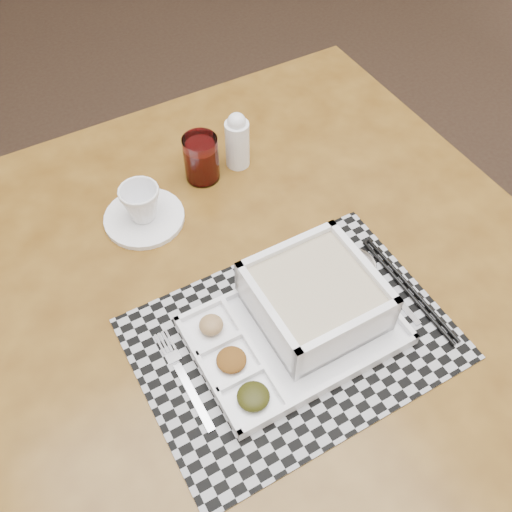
{
  "coord_description": "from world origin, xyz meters",
  "views": [
    {
      "loc": [
        -0.8,
        -0.94,
        1.6
      ],
      "look_at": [
        -0.52,
        -0.45,
        0.88
      ],
      "focal_mm": 40.0,
      "sensor_mm": 36.0,
      "label": 1
    }
  ],
  "objects_px": {
    "serving_tray": "(307,308)",
    "cup": "(141,203)",
    "creamer_bottle": "(237,141)",
    "dining_table": "(254,309)",
    "juice_glass": "(201,160)"
  },
  "relations": [
    {
      "from": "dining_table",
      "to": "juice_glass",
      "type": "height_order",
      "value": "juice_glass"
    },
    {
      "from": "dining_table",
      "to": "cup",
      "type": "bearing_deg",
      "value": 115.78
    },
    {
      "from": "serving_tray",
      "to": "cup",
      "type": "bearing_deg",
      "value": 113.69
    },
    {
      "from": "dining_table",
      "to": "serving_tray",
      "type": "height_order",
      "value": "serving_tray"
    },
    {
      "from": "juice_glass",
      "to": "creamer_bottle",
      "type": "height_order",
      "value": "creamer_bottle"
    },
    {
      "from": "cup",
      "to": "juice_glass",
      "type": "distance_m",
      "value": 0.15
    },
    {
      "from": "dining_table",
      "to": "cup",
      "type": "xyz_separation_m",
      "value": [
        -0.11,
        0.23,
        0.13
      ]
    },
    {
      "from": "serving_tray",
      "to": "creamer_bottle",
      "type": "relative_size",
      "value": 2.61
    },
    {
      "from": "serving_tray",
      "to": "creamer_bottle",
      "type": "height_order",
      "value": "creamer_bottle"
    },
    {
      "from": "cup",
      "to": "creamer_bottle",
      "type": "xyz_separation_m",
      "value": [
        0.22,
        0.05,
        0.01
      ]
    },
    {
      "from": "dining_table",
      "to": "serving_tray",
      "type": "bearing_deg",
      "value": -70.94
    },
    {
      "from": "juice_glass",
      "to": "creamer_bottle",
      "type": "relative_size",
      "value": 0.78
    },
    {
      "from": "serving_tray",
      "to": "dining_table",
      "type": "bearing_deg",
      "value": 109.06
    },
    {
      "from": "serving_tray",
      "to": "cup",
      "type": "xyz_separation_m",
      "value": [
        -0.15,
        0.33,
        0.01
      ]
    },
    {
      "from": "cup",
      "to": "creamer_bottle",
      "type": "height_order",
      "value": "creamer_bottle"
    }
  ]
}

